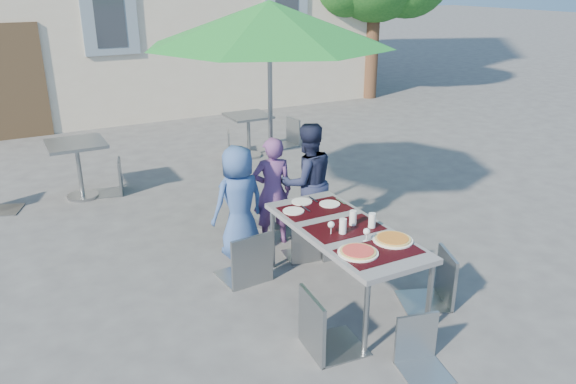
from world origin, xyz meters
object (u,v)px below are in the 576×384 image
patio_umbrella (269,25)px  pizza_near_right (393,239)px  child_1 (272,191)px  chair_1 (305,219)px  child_0 (239,202)px  chair_0 (246,227)px  bg_chair_l_1 (234,128)px  bg_chair_r_1 (289,116)px  child_2 (307,182)px  cafe_table_0 (78,158)px  cafe_table_1 (248,128)px  chair_5 (424,316)px  pizza_near_left (358,252)px  chair_3 (325,287)px  chair_4 (439,248)px  chair_2 (337,211)px  dining_table (344,233)px  bg_chair_r_0 (111,157)px

patio_umbrella → pizza_near_right: bearing=-88.9°
child_1 → chair_1: size_ratio=1.53×
child_0 → chair_0: child_0 is taller
bg_chair_l_1 → bg_chair_r_1: size_ratio=0.93×
child_2 → cafe_table_0: bearing=-46.5°
cafe_table_1 → cafe_table_0: bearing=-167.0°
chair_5 → patio_umbrella: 3.75m
pizza_near_left → pizza_near_right: size_ratio=0.98×
chair_1 → bg_chair_r_1: 4.64m
chair_0 → bg_chair_l_1: bearing=68.8°
chair_3 → chair_5: chair_3 is taller
chair_4 → bg_chair_r_1: (1.35, 5.55, -0.04)m
chair_3 → pizza_near_right: bearing=14.2°
patio_umbrella → chair_2: bearing=-78.6°
child_0 → patio_umbrella: size_ratio=0.44×
child_0 → chair_3: (-0.10, -1.99, -0.02)m
chair_3 → patio_umbrella: 3.31m
child_1 → chair_5: size_ratio=1.55×
pizza_near_right → cafe_table_0: (-2.07, 4.48, -0.17)m
pizza_near_right → bg_chair_r_1: bg_chair_r_1 is taller
child_1 → chair_5: bearing=105.9°
pizza_near_right → bg_chair_l_1: 5.33m
chair_1 → bg_chair_l_1: size_ratio=0.96×
chair_3 → chair_5: 0.82m
child_0 → child_1: child_1 is taller
bg_chair_r_1 → chair_0: bearing=-123.0°
chair_0 → chair_1: (0.77, 0.14, -0.13)m
dining_table → chair_3: chair_3 is taller
child_2 → patio_umbrella: bearing=-68.8°
child_2 → chair_0: (-1.08, -0.64, -0.09)m
child_0 → bg_chair_r_1: (2.62, 3.71, -0.09)m
child_0 → chair_4: 2.24m
bg_chair_r_1 → bg_chair_r_0: bearing=-163.5°
cafe_table_1 → patio_umbrella: bearing=-108.6°
chair_5 → bg_chair_l_1: size_ratio=0.95×
chair_5 → child_2: bearing=81.0°
child_1 → bg_chair_l_1: child_1 is taller
chair_1 → bg_chair_r_0: bearing=114.7°
dining_table → patio_umbrella: (0.19, 1.96, 1.79)m
chair_4 → cafe_table_0: 5.23m
chair_0 → bg_chair_r_1: 5.15m
pizza_near_left → chair_4: (0.93, -0.01, -0.17)m
chair_0 → bg_chair_l_1: 4.42m
chair_5 → bg_chair_r_0: (-1.35, 5.23, 0.07)m
chair_2 → bg_chair_r_1: 4.57m
chair_0 → patio_umbrella: (0.90, 1.23, 1.86)m
chair_5 → patio_umbrella: bearing=86.0°
dining_table → chair_4: size_ratio=1.83×
cafe_table_1 → bg_chair_r_1: 1.02m
chair_3 → chair_1: bearing=65.8°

